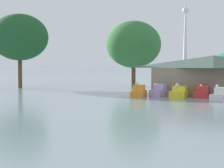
# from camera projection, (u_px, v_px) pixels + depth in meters

# --- Properties ---
(pedal_boat_orange) EXTENTS (1.41, 2.60, 1.77)m
(pedal_boat_orange) POSITION_uv_depth(u_px,v_px,m) (139.00, 92.00, 42.79)
(pedal_boat_orange) COLOR orange
(pedal_boat_orange) RESTS_ON ground
(pedal_boat_lavender) EXTENTS (2.09, 2.64, 1.58)m
(pedal_boat_lavender) POSITION_uv_depth(u_px,v_px,m) (159.00, 91.00, 43.43)
(pedal_boat_lavender) COLOR #B299D8
(pedal_boat_lavender) RESTS_ON ground
(pedal_boat_yellow) EXTENTS (1.93, 3.08, 1.67)m
(pedal_boat_yellow) POSITION_uv_depth(u_px,v_px,m) (179.00, 93.00, 41.77)
(pedal_boat_yellow) COLOR yellow
(pedal_boat_yellow) RESTS_ON ground
(pedal_boat_red) EXTENTS (1.68, 2.58, 1.53)m
(pedal_boat_red) POSITION_uv_depth(u_px,v_px,m) (202.00, 92.00, 42.15)
(pedal_boat_red) COLOR red
(pedal_boat_red) RESTS_ON ground
(pedal_boat_white) EXTENTS (2.27, 3.19, 1.62)m
(pedal_boat_white) POSITION_uv_depth(u_px,v_px,m) (221.00, 95.00, 39.43)
(pedal_boat_white) COLOR white
(pedal_boat_white) RESTS_ON ground
(boathouse) EXTENTS (15.36, 8.59, 4.79)m
(boathouse) POSITION_uv_depth(u_px,v_px,m) (214.00, 74.00, 46.40)
(boathouse) COLOR gray
(boathouse) RESTS_ON ground
(shoreline_tree_tall_left) EXTENTS (8.90, 8.90, 11.54)m
(shoreline_tree_tall_left) POSITION_uv_depth(u_px,v_px,m) (20.00, 37.00, 58.56)
(shoreline_tree_tall_left) COLOR brown
(shoreline_tree_tall_left) RESTS_ON ground
(shoreline_tree_mid) EXTENTS (9.10, 9.10, 10.89)m
(shoreline_tree_mid) POSITION_uv_depth(u_px,v_px,m) (133.00, 44.00, 62.27)
(shoreline_tree_mid) COLOR brown
(shoreline_tree_mid) RESTS_ON ground
(distant_broadcast_tower) EXTENTS (6.74, 6.74, 128.50)m
(distant_broadcast_tower) POSITION_uv_depth(u_px,v_px,m) (185.00, 24.00, 404.23)
(distant_broadcast_tower) COLOR silver
(distant_broadcast_tower) RESTS_ON ground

